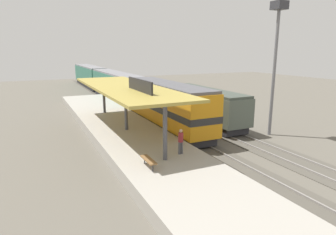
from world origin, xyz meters
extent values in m
plane|color=#5B564C|center=(2.00, 0.00, 0.00)|extent=(120.00, 120.00, 0.00)
cube|color=#4E4941|center=(0.00, 0.00, 0.02)|extent=(3.20, 110.00, 0.04)
cube|color=gray|center=(-0.72, 0.00, 0.08)|extent=(0.10, 110.00, 0.16)
cube|color=gray|center=(0.72, 0.00, 0.08)|extent=(0.10, 110.00, 0.16)
cube|color=#4E4941|center=(4.60, 0.00, 0.02)|extent=(3.20, 110.00, 0.04)
cube|color=gray|center=(3.88, 0.00, 0.08)|extent=(0.10, 110.00, 0.16)
cube|color=gray|center=(5.32, 0.00, 0.08)|extent=(0.10, 110.00, 0.16)
cube|color=#9E998E|center=(-4.60, 0.00, 0.45)|extent=(6.00, 44.00, 0.90)
cylinder|color=#47474C|center=(-4.60, -8.00, 2.70)|extent=(0.28, 0.28, 3.60)
cylinder|color=#47474C|center=(-4.60, 0.00, 2.70)|extent=(0.28, 0.28, 3.60)
cylinder|color=#47474C|center=(-4.60, 8.00, 2.70)|extent=(0.28, 0.28, 3.60)
cube|color=#A38E3D|center=(-4.60, 0.00, 4.60)|extent=(5.20, 18.00, 0.20)
cube|color=black|center=(-4.60, -3.60, 5.15)|extent=(0.12, 4.80, 0.90)
cylinder|color=#333338|center=(-6.00, -9.35, 1.11)|extent=(0.07, 0.07, 0.42)
cylinder|color=#333338|center=(-6.00, -8.05, 1.11)|extent=(0.07, 0.07, 0.42)
cube|color=brown|center=(-6.00, -8.70, 1.36)|extent=(0.44, 1.70, 0.08)
cube|color=#28282D|center=(0.00, 1.54, 0.51)|extent=(2.60, 13.60, 0.70)
cube|color=orange|center=(0.00, 1.54, 2.61)|extent=(2.90, 14.40, 3.50)
cube|color=#515156|center=(0.00, 1.54, 4.48)|extent=(2.78, 14.11, 0.24)
cube|color=#282828|center=(0.00, 1.54, 2.35)|extent=(2.93, 14.43, 0.56)
cube|color=#28282D|center=(0.00, 19.54, 0.51)|extent=(2.60, 19.20, 0.70)
cube|color=#2D6B56|center=(0.00, 19.54, 2.51)|extent=(2.90, 20.00, 3.30)
cube|color=slate|center=(0.00, 19.54, 4.28)|extent=(2.78, 19.60, 0.24)
cube|color=#28282D|center=(0.00, 40.34, 0.51)|extent=(2.60, 19.20, 0.70)
cube|color=#2D6B56|center=(0.00, 40.34, 2.51)|extent=(2.90, 20.00, 3.30)
cube|color=slate|center=(0.00, 40.34, 4.28)|extent=(2.78, 19.60, 0.24)
cube|color=#28282D|center=(4.60, 1.88, 0.51)|extent=(2.50, 11.20, 0.70)
cube|color=#4C564C|center=(4.60, 1.88, 2.16)|extent=(2.80, 12.00, 2.60)
cube|color=#3D453D|center=(4.60, 1.88, 3.58)|extent=(2.69, 11.76, 0.24)
cylinder|color=slate|center=(7.80, -4.25, 5.50)|extent=(0.28, 0.28, 11.00)
cube|color=#333338|center=(7.80, -4.25, 11.35)|extent=(1.10, 1.10, 0.70)
cylinder|color=#4C4C51|center=(-3.32, -7.49, 1.32)|extent=(0.16, 0.16, 0.84)
cylinder|color=#4C4C51|center=(-3.14, -7.49, 1.32)|extent=(0.16, 0.16, 0.84)
cylinder|color=maroon|center=(-3.23, -7.49, 2.06)|extent=(0.34, 0.34, 0.64)
sphere|color=tan|center=(-3.23, -7.49, 2.50)|extent=(0.23, 0.23, 0.23)
camera|label=1|loc=(-11.96, -23.90, 7.66)|focal=31.40mm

